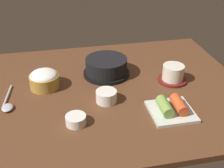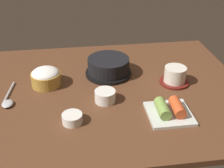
# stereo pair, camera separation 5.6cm
# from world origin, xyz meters

# --- Properties ---
(dining_table) EXTENTS (1.00, 0.76, 0.02)m
(dining_table) POSITION_xyz_m (0.00, 0.00, 0.01)
(dining_table) COLOR #56331E
(dining_table) RESTS_ON ground
(stone_pot) EXTENTS (0.18, 0.18, 0.07)m
(stone_pot) POSITION_xyz_m (0.02, 0.10, 0.05)
(stone_pot) COLOR black
(stone_pot) RESTS_ON dining_table
(rice_bowl) EXTENTS (0.11, 0.11, 0.07)m
(rice_bowl) POSITION_xyz_m (-0.21, 0.06, 0.05)
(rice_bowl) COLOR #B78C38
(rice_bowl) RESTS_ON dining_table
(tea_cup_with_saucer) EXTENTS (0.11, 0.11, 0.06)m
(tea_cup_with_saucer) POSITION_xyz_m (0.25, 0.01, 0.05)
(tea_cup_with_saucer) COLOR maroon
(tea_cup_with_saucer) RESTS_ON dining_table
(banchan_cup_center) EXTENTS (0.07, 0.07, 0.04)m
(banchan_cup_center) POSITION_xyz_m (-0.01, -0.08, 0.04)
(banchan_cup_center) COLOR white
(banchan_cup_center) RESTS_ON dining_table
(kimchi_plate) EXTENTS (0.13, 0.13, 0.04)m
(kimchi_plate) POSITION_xyz_m (0.18, -0.18, 0.04)
(kimchi_plate) COLOR silver
(kimchi_plate) RESTS_ON dining_table
(side_bowl_near) EXTENTS (0.06, 0.06, 0.03)m
(side_bowl_near) POSITION_xyz_m (-0.12, -0.17, 0.04)
(side_bowl_near) COLOR white
(side_bowl_near) RESTS_ON dining_table
(spoon) EXTENTS (0.04, 0.16, 0.01)m
(spoon) POSITION_xyz_m (-0.33, -0.04, 0.03)
(spoon) COLOR #B7B7BC
(spoon) RESTS_ON dining_table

